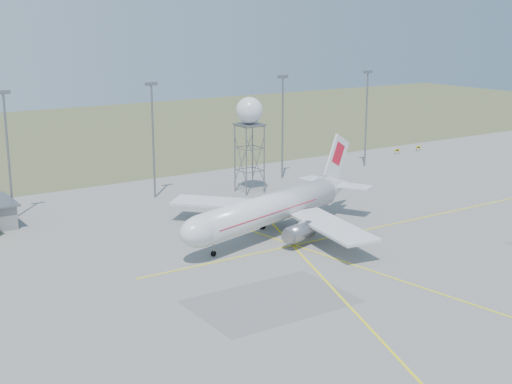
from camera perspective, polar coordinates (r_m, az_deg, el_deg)
ground at (r=84.98m, az=18.53°, el=-8.66°), size 400.00×400.00×0.00m
grass_strip at (r=200.05m, az=-14.71°, el=4.35°), size 400.00×120.00×0.03m
mast_a at (r=118.23m, az=-19.27°, el=3.62°), size 2.20×0.50×20.50m
mast_b at (r=126.56m, az=-8.25°, el=4.88°), size 2.20×0.50×20.50m
mast_c at (r=140.67m, az=2.14°, el=5.91°), size 2.20×0.50×20.50m
mast_d at (r=154.43m, az=8.84°, el=6.47°), size 2.20×0.50×20.50m
taxi_sign_near at (r=171.07m, az=11.23°, el=3.28°), size 1.60×0.17×1.20m
taxi_sign_far at (r=176.01m, az=12.86°, el=3.49°), size 1.60×0.17×1.20m
airliner_main at (r=104.73m, az=1.30°, el=-1.35°), size 38.02×36.03×13.14m
radar_tower at (r=129.46m, az=-0.53°, el=4.23°), size 4.85×4.85×17.55m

